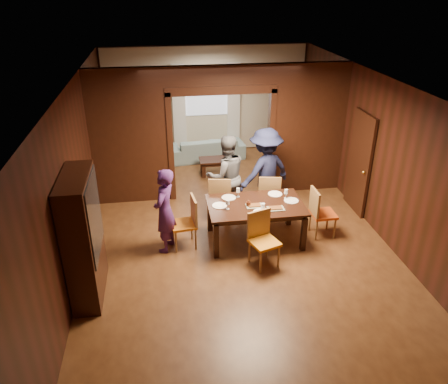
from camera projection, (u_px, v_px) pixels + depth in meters
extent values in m
plane|color=#4D2A15|center=(233.00, 230.00, 8.59)|extent=(9.00, 9.00, 0.00)
cube|color=silver|center=(235.00, 82.00, 7.30)|extent=(5.50, 9.00, 0.02)
cube|color=black|center=(206.00, 100.00, 11.93)|extent=(5.50, 0.02, 2.90)
cube|color=black|center=(78.00, 171.00, 7.58)|extent=(0.02, 9.00, 2.90)
cube|color=black|center=(376.00, 154.00, 8.32)|extent=(0.02, 9.00, 2.90)
cube|color=black|center=(131.00, 149.00, 9.22)|extent=(1.65, 0.15, 2.40)
cube|color=black|center=(307.00, 140.00, 9.74)|extent=(1.65, 0.15, 2.40)
cube|color=black|center=(221.00, 77.00, 8.83)|extent=(5.50, 0.15, 0.50)
cube|color=beige|center=(206.00, 100.00, 11.91)|extent=(5.40, 0.04, 2.85)
imported|color=#441F5D|center=(165.00, 211.00, 7.67)|extent=(0.57, 0.67, 1.57)
imported|color=#4C4D53|center=(226.00, 176.00, 8.81)|extent=(0.94, 0.78, 1.72)
imported|color=#161A38|center=(265.00, 172.00, 8.90)|extent=(1.35, 1.10, 1.82)
imported|color=#83A4AB|center=(207.00, 148.00, 11.86)|extent=(2.08, 0.99, 0.59)
imported|color=black|center=(258.00, 199.00, 8.06)|extent=(0.28, 0.28, 0.07)
cube|color=black|center=(255.00, 222.00, 8.11)|extent=(1.75, 1.09, 0.76)
cube|color=black|center=(216.00, 166.00, 10.95)|extent=(0.80, 0.50, 0.40)
cube|color=black|center=(83.00, 238.00, 6.48)|extent=(0.40, 1.20, 2.00)
cube|color=black|center=(359.00, 163.00, 8.93)|extent=(0.06, 0.90, 2.10)
cube|color=silver|center=(206.00, 91.00, 11.77)|extent=(1.20, 0.03, 1.30)
cube|color=white|center=(179.00, 109.00, 11.83)|extent=(0.35, 0.06, 2.40)
cube|color=white|center=(234.00, 107.00, 12.04)|extent=(0.35, 0.06, 2.40)
cylinder|color=silver|center=(220.00, 206.00, 7.88)|extent=(0.27, 0.27, 0.01)
cylinder|color=silver|center=(229.00, 198.00, 8.17)|extent=(0.27, 0.27, 0.01)
cylinder|color=white|center=(275.00, 194.00, 8.30)|extent=(0.27, 0.27, 0.01)
cylinder|color=silver|center=(291.00, 201.00, 8.06)|extent=(0.27, 0.27, 0.01)
cylinder|color=white|center=(261.00, 212.00, 7.66)|extent=(0.27, 0.27, 0.01)
cube|color=gray|center=(254.00, 206.00, 7.86)|extent=(0.30, 0.20, 0.04)
cube|color=gray|center=(276.00, 208.00, 7.77)|extent=(0.30, 0.20, 0.04)
cylinder|color=silver|center=(263.00, 207.00, 7.70)|extent=(0.07, 0.07, 0.14)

